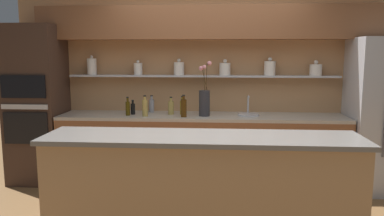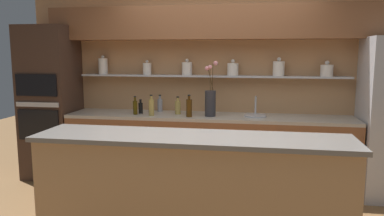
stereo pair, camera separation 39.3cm
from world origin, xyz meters
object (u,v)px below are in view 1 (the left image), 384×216
flower_vase (204,100)px  bottle_spirit_3 (184,108)px  bottle_oil_2 (128,108)px  bottle_sauce_6 (133,108)px  bottle_spirit_0 (145,108)px  bottle_spirit_5 (171,107)px  oven_tower (37,104)px  bottle_oil_1 (182,107)px  bottle_spirit_4 (152,105)px  sink_fixture (248,113)px

flower_vase → bottle_spirit_3: flower_vase is taller
bottle_oil_2 → bottle_sauce_6: bearing=62.8°
bottle_spirit_0 → bottle_spirit_5: (0.31, 0.17, -0.02)m
oven_tower → bottle_oil_2: 1.25m
bottle_oil_2 → bottle_spirit_3: 0.73m
bottle_oil_2 → bottle_spirit_0: bearing=-11.6°
bottle_oil_1 → bottle_sauce_6: bearing=-177.1°
bottle_spirit_4 → bottle_spirit_5: bearing=-30.7°
flower_vase → bottle_spirit_5: size_ratio=3.00×
bottle_spirit_4 → flower_vase: bearing=-19.7°
bottle_oil_2 → bottle_spirit_3: bearing=-5.6°
oven_tower → bottle_spirit_3: 1.98m
bottle_oil_1 → bottle_spirit_3: 0.20m
sink_fixture → bottle_oil_1: bearing=179.3°
bottle_oil_1 → bottle_spirit_4: bottle_oil_1 is taller
bottle_oil_2 → bottle_spirit_4: 0.38m
bottle_spirit_0 → bottle_spirit_3: 0.49m
oven_tower → bottle_spirit_3: bearing=-4.9°
bottle_oil_2 → bottle_oil_1: bearing=10.0°
flower_vase → bottle_sauce_6: flower_vase is taller
bottle_spirit_0 → bottle_sauce_6: bearing=143.8°
oven_tower → bottle_sauce_6: size_ratio=10.99×
bottle_oil_1 → bottle_spirit_0: bearing=-159.6°
bottle_oil_1 → bottle_spirit_3: bottle_spirit_3 is taller
bottle_spirit_3 → bottle_spirit_5: (-0.18, 0.19, -0.02)m
bottle_spirit_0 → bottle_oil_2: bottle_spirit_0 is taller
bottle_spirit_5 → bottle_sauce_6: bottle_spirit_5 is taller
bottle_spirit_4 → bottle_oil_2: bearing=-131.9°
flower_vase → bottle_spirit_4: 0.77m
flower_vase → bottle_spirit_4: bearing=160.3°
bottle_oil_1 → oven_tower: bearing=-179.3°
bottle_oil_2 → flower_vase: bearing=1.7°
flower_vase → bottle_oil_2: (-0.98, -0.03, -0.10)m
bottle_oil_1 → bottle_spirit_4: bearing=159.0°
bottle_spirit_0 → bottle_spirit_5: bottle_spirit_0 is taller
bottle_spirit_3 → bottle_spirit_0: bearing=177.3°
bottle_spirit_5 → bottle_sauce_6: bearing=-176.6°
bottle_spirit_3 → bottle_sauce_6: bearing=166.8°
oven_tower → bottle_spirit_0: (1.48, -0.15, -0.01)m
bottle_spirit_4 → bottle_sauce_6: (-0.21, -0.20, -0.02)m
flower_vase → bottle_sauce_6: 0.94m
oven_tower → bottle_spirit_4: size_ratio=9.03×
bottle_oil_2 → bottle_spirit_3: size_ratio=0.86×
oven_tower → bottle_spirit_0: 1.48m
bottle_spirit_4 → bottle_sauce_6: 0.29m
bottle_oil_2 → bottle_spirit_4: bottle_oil_2 is taller
flower_vase → oven_tower: bearing=178.2°
bottle_oil_1 → bottle_spirit_3: (0.04, -0.19, 0.02)m
bottle_oil_1 → bottle_oil_2: size_ratio=1.01×
oven_tower → bottle_oil_1: size_ratio=8.56×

